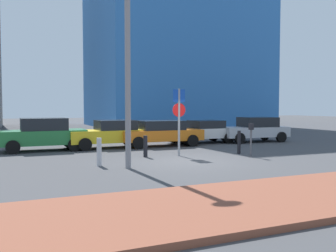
{
  "coord_description": "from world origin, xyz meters",
  "views": [
    {
      "loc": [
        -6.3,
        -12.97,
        2.16
      ],
      "look_at": [
        0.57,
        3.15,
        1.24
      ],
      "focal_mm": 39.2,
      "sensor_mm": 36.0,
      "label": 1
    }
  ],
  "objects_px": {
    "traffic_bollard_far": "(239,142)",
    "parked_car_orange": "(160,133)",
    "parked_car_green": "(43,134)",
    "street_lamp": "(128,38)",
    "traffic_bollard_mid": "(145,146)",
    "traffic_bollard_near": "(99,152)",
    "parked_car_white": "(202,131)",
    "parking_meter": "(251,135)",
    "parked_car_silver": "(254,129)",
    "parked_car_yellow": "(110,134)",
    "parking_sign_post": "(179,114)"
  },
  "relations": [
    {
      "from": "parked_car_yellow",
      "to": "parking_meter",
      "type": "relative_size",
      "value": 2.93
    },
    {
      "from": "parked_car_yellow",
      "to": "traffic_bollard_far",
      "type": "relative_size",
      "value": 4.0
    },
    {
      "from": "parked_car_silver",
      "to": "traffic_bollard_near",
      "type": "height_order",
      "value": "parked_car_silver"
    },
    {
      "from": "traffic_bollard_near",
      "to": "parked_car_yellow",
      "type": "bearing_deg",
      "value": 71.99
    },
    {
      "from": "parked_car_orange",
      "to": "traffic_bollard_near",
      "type": "height_order",
      "value": "parked_car_orange"
    },
    {
      "from": "parking_meter",
      "to": "street_lamp",
      "type": "distance_m",
      "value": 6.82
    },
    {
      "from": "parked_car_white",
      "to": "parking_meter",
      "type": "distance_m",
      "value": 6.18
    },
    {
      "from": "parked_car_white",
      "to": "traffic_bollard_mid",
      "type": "xyz_separation_m",
      "value": [
        -5.16,
        -4.43,
        -0.24
      ]
    },
    {
      "from": "parked_car_white",
      "to": "parked_car_silver",
      "type": "bearing_deg",
      "value": -8.52
    },
    {
      "from": "parked_car_silver",
      "to": "parking_meter",
      "type": "relative_size",
      "value": 2.99
    },
    {
      "from": "parked_car_green",
      "to": "street_lamp",
      "type": "height_order",
      "value": "street_lamp"
    },
    {
      "from": "parking_sign_post",
      "to": "traffic_bollard_mid",
      "type": "height_order",
      "value": "parking_sign_post"
    },
    {
      "from": "parked_car_orange",
      "to": "traffic_bollard_mid",
      "type": "bearing_deg",
      "value": -120.04
    },
    {
      "from": "parked_car_orange",
      "to": "traffic_bollard_mid",
      "type": "height_order",
      "value": "parked_car_orange"
    },
    {
      "from": "parked_car_orange",
      "to": "traffic_bollard_far",
      "type": "xyz_separation_m",
      "value": [
        2.11,
        -4.47,
        -0.22
      ]
    },
    {
      "from": "parked_car_silver",
      "to": "street_lamp",
      "type": "relative_size",
      "value": 0.56
    },
    {
      "from": "parked_car_green",
      "to": "parked_car_silver",
      "type": "height_order",
      "value": "parked_car_green"
    },
    {
      "from": "parked_car_green",
      "to": "traffic_bollard_near",
      "type": "bearing_deg",
      "value": -75.31
    },
    {
      "from": "parked_car_orange",
      "to": "parking_sign_post",
      "type": "distance_m",
      "value": 4.28
    },
    {
      "from": "parked_car_silver",
      "to": "traffic_bollard_far",
      "type": "bearing_deg",
      "value": -132.7
    },
    {
      "from": "parked_car_green",
      "to": "parking_meter",
      "type": "height_order",
      "value": "parked_car_green"
    },
    {
      "from": "traffic_bollard_far",
      "to": "parked_car_orange",
      "type": "bearing_deg",
      "value": 115.3
    },
    {
      "from": "parked_car_green",
      "to": "parked_car_yellow",
      "type": "height_order",
      "value": "parked_car_green"
    },
    {
      "from": "parked_car_green",
      "to": "parked_car_yellow",
      "type": "relative_size",
      "value": 0.96
    },
    {
      "from": "parking_meter",
      "to": "traffic_bollard_mid",
      "type": "xyz_separation_m",
      "value": [
        -4.23,
        1.68,
        -0.48
      ]
    },
    {
      "from": "parked_car_yellow",
      "to": "parking_sign_post",
      "type": "distance_m",
      "value": 4.87
    },
    {
      "from": "parked_car_white",
      "to": "parking_meter",
      "type": "bearing_deg",
      "value": -98.66
    },
    {
      "from": "traffic_bollard_near",
      "to": "traffic_bollard_far",
      "type": "bearing_deg",
      "value": 8.2
    },
    {
      "from": "parked_car_orange",
      "to": "parked_car_silver",
      "type": "height_order",
      "value": "parked_car_silver"
    },
    {
      "from": "parked_car_green",
      "to": "traffic_bollard_mid",
      "type": "xyz_separation_m",
      "value": [
        3.85,
        -4.15,
        -0.37
      ]
    },
    {
      "from": "parking_sign_post",
      "to": "parked_car_yellow",
      "type": "bearing_deg",
      "value": 114.78
    },
    {
      "from": "parked_car_white",
      "to": "parking_sign_post",
      "type": "xyz_separation_m",
      "value": [
        -3.68,
        -4.64,
        1.15
      ]
    },
    {
      "from": "parked_car_orange",
      "to": "traffic_bollard_mid",
      "type": "distance_m",
      "value": 4.46
    },
    {
      "from": "street_lamp",
      "to": "traffic_bollard_far",
      "type": "height_order",
      "value": "street_lamp"
    },
    {
      "from": "parked_car_white",
      "to": "street_lamp",
      "type": "xyz_separation_m",
      "value": [
        -6.68,
        -6.89,
        3.82
      ]
    },
    {
      "from": "parked_car_white",
      "to": "parking_sign_post",
      "type": "distance_m",
      "value": 6.03
    },
    {
      "from": "parking_meter",
      "to": "traffic_bollard_far",
      "type": "relative_size",
      "value": 1.36
    },
    {
      "from": "parked_car_orange",
      "to": "traffic_bollard_near",
      "type": "distance_m",
      "value": 7.11
    },
    {
      "from": "traffic_bollard_near",
      "to": "parking_sign_post",
      "type": "bearing_deg",
      "value": 19.59
    },
    {
      "from": "parked_car_green",
      "to": "traffic_bollard_near",
      "type": "height_order",
      "value": "parked_car_green"
    },
    {
      "from": "parked_car_orange",
      "to": "traffic_bollard_far",
      "type": "relative_size",
      "value": 4.27
    },
    {
      "from": "parked_car_green",
      "to": "traffic_bollard_mid",
      "type": "bearing_deg",
      "value": -47.17
    },
    {
      "from": "traffic_bollard_near",
      "to": "parked_car_silver",
      "type": "bearing_deg",
      "value": 26.84
    },
    {
      "from": "parked_car_white",
      "to": "traffic_bollard_far",
      "type": "distance_m",
      "value": 5.11
    },
    {
      "from": "parked_car_green",
      "to": "parking_meter",
      "type": "bearing_deg",
      "value": -35.84
    },
    {
      "from": "parked_car_green",
      "to": "parked_car_yellow",
      "type": "bearing_deg",
      "value": -1.12
    },
    {
      "from": "street_lamp",
      "to": "traffic_bollard_mid",
      "type": "bearing_deg",
      "value": 58.43
    },
    {
      "from": "parked_car_yellow",
      "to": "traffic_bollard_mid",
      "type": "distance_m",
      "value": 4.13
    },
    {
      "from": "parking_meter",
      "to": "traffic_bollard_far",
      "type": "bearing_deg",
      "value": 84.13
    },
    {
      "from": "parking_sign_post",
      "to": "street_lamp",
      "type": "xyz_separation_m",
      "value": [
        -3.0,
        -2.25,
        2.67
      ]
    }
  ]
}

